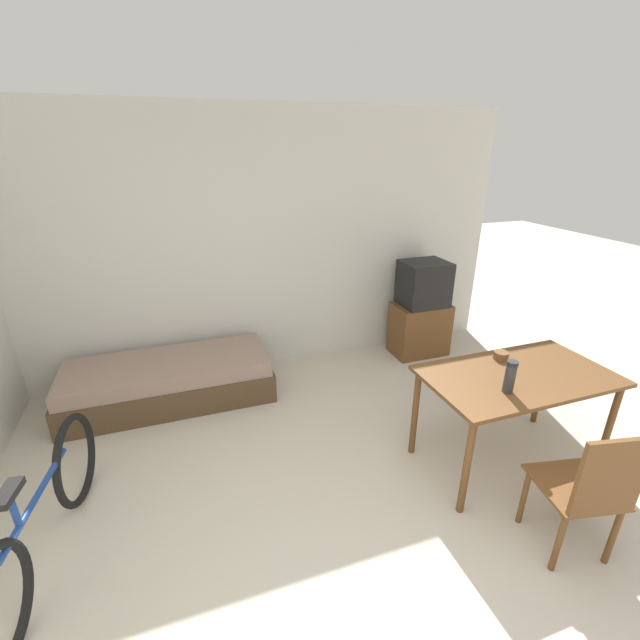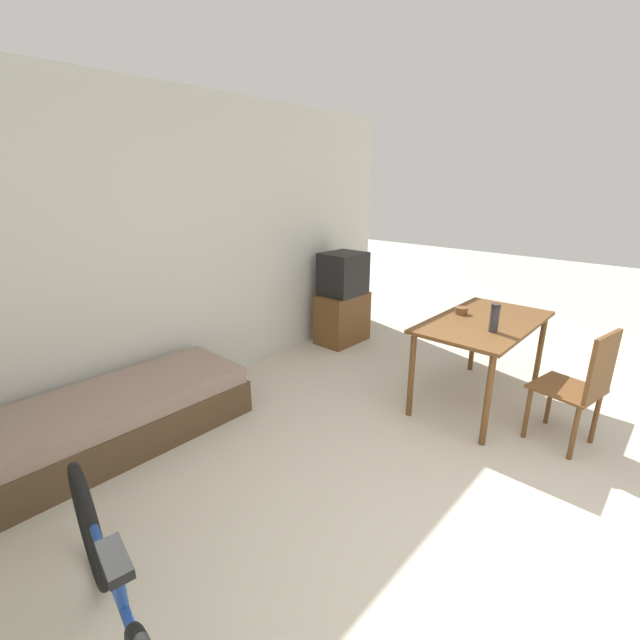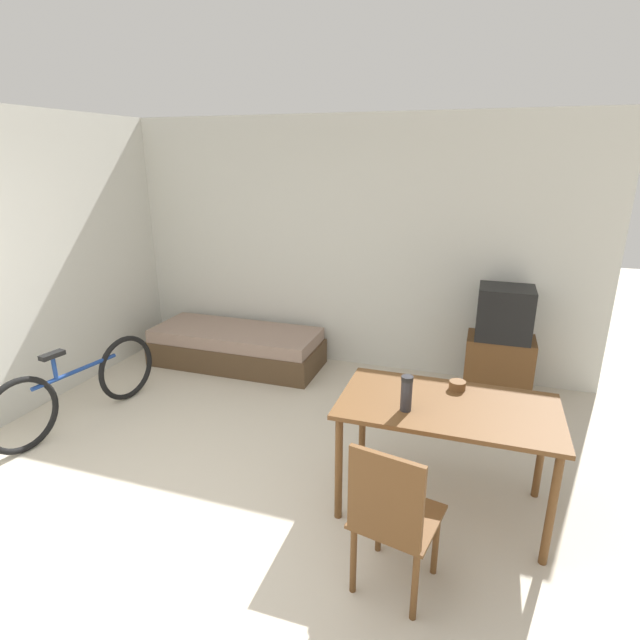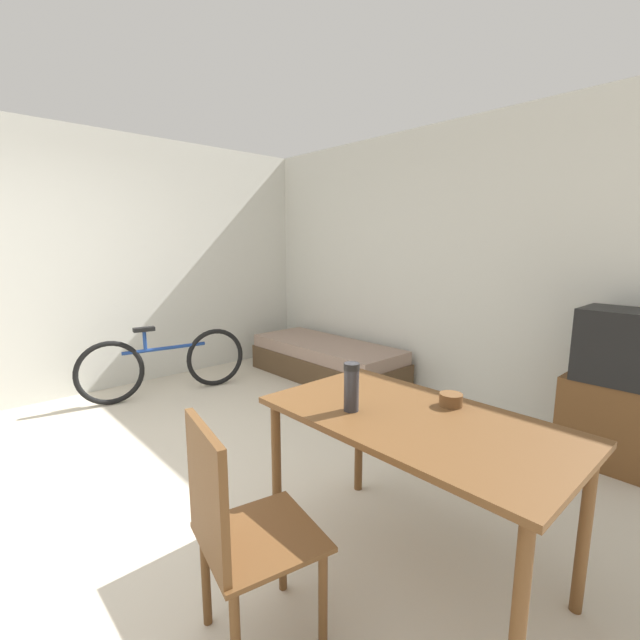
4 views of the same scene
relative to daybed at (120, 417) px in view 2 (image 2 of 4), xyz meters
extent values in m
plane|color=beige|center=(0.99, -2.79, -0.21)|extent=(20.00, 20.00, 0.00)
cube|color=silver|center=(0.99, 0.49, 1.14)|extent=(5.63, 0.06, 2.70)
cube|color=#4C3823|center=(0.00, 0.00, -0.07)|extent=(1.93, 0.77, 0.28)
cube|color=gray|center=(0.00, 0.00, 0.14)|extent=(1.87, 0.74, 0.14)
cube|color=brown|center=(2.82, 0.11, 0.10)|extent=(0.63, 0.41, 0.61)
cube|color=black|center=(2.82, 0.11, 0.66)|extent=(0.50, 0.43, 0.50)
cube|color=black|center=(2.82, -0.10, 0.66)|extent=(0.41, 0.01, 0.39)
cube|color=brown|center=(2.46, -1.77, 0.56)|extent=(1.38, 0.77, 0.03)
cylinder|color=brown|center=(1.83, -2.09, 0.17)|extent=(0.05, 0.05, 0.75)
cylinder|color=brown|center=(3.09, -2.09, 0.17)|extent=(0.05, 0.05, 0.75)
cylinder|color=brown|center=(1.83, -1.45, 0.17)|extent=(0.05, 0.05, 0.75)
cylinder|color=brown|center=(3.09, -1.45, 0.17)|extent=(0.05, 0.05, 0.75)
cube|color=brown|center=(2.28, -2.50, 0.23)|extent=(0.50, 0.50, 0.02)
cube|color=brown|center=(2.24, -2.70, 0.49)|extent=(0.39, 0.11, 0.49)
cylinder|color=brown|center=(2.48, -2.37, 0.01)|extent=(0.04, 0.04, 0.43)
cylinder|color=brown|center=(2.14, -2.30, 0.01)|extent=(0.04, 0.04, 0.43)
cylinder|color=brown|center=(2.41, -2.71, 0.01)|extent=(0.04, 0.04, 0.43)
cylinder|color=brown|center=(2.07, -2.64, 0.01)|extent=(0.04, 0.04, 0.43)
torus|color=black|center=(-0.63, -1.09, 0.11)|extent=(0.15, 0.64, 0.64)
cylinder|color=navy|center=(-0.71, -1.61, 0.28)|extent=(0.17, 0.82, 0.04)
cylinder|color=navy|center=(-0.74, -1.80, 0.38)|extent=(0.04, 0.04, 0.20)
cube|color=black|center=(-0.74, -1.80, 0.50)|extent=(0.11, 0.21, 0.04)
cylinder|color=#2D2D33|center=(2.21, -1.93, 0.69)|extent=(0.07, 0.07, 0.23)
cylinder|color=black|center=(2.21, -1.93, 0.79)|extent=(0.07, 0.07, 0.03)
cylinder|color=brown|center=(2.50, -1.53, 0.60)|extent=(0.11, 0.11, 0.06)
camera|label=1|loc=(0.19, -3.86, 2.13)|focal=24.00mm
camera|label=2|loc=(-1.11, -3.06, 1.73)|focal=24.00mm
camera|label=3|loc=(2.58, -4.74, 2.08)|focal=28.00mm
camera|label=4|loc=(3.51, -3.33, 1.34)|focal=24.00mm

